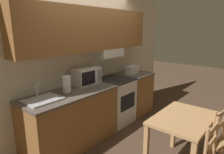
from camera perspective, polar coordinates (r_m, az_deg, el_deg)
ground_plane at (r=4.20m, az=-6.76°, el=-13.05°), size 16.00×16.00×0.00m
wall_back at (r=3.72m, az=-6.58°, el=8.76°), size 5.32×0.38×2.55m
lower_counter_main at (r=3.38m, az=-11.48°, el=-11.67°), size 1.58×0.69×0.91m
lower_counter_right_stub at (r=4.62m, az=6.11°, el=-4.35°), size 0.70×0.69×0.91m
stove_range at (r=4.11m, az=0.75°, el=-6.66°), size 0.65×0.67×0.91m
microwave at (r=3.59m, az=-7.35°, el=0.28°), size 0.50×0.29×0.30m
toaster at (r=4.45m, az=5.79°, el=2.14°), size 0.31×0.18×0.17m
sink_basin at (r=2.95m, az=-19.16°, el=-6.10°), size 0.49×0.38×0.23m
paper_towel_roll at (r=3.16m, az=-12.86°, el=-2.13°), size 0.15×0.15×0.27m
dining_table at (r=2.86m, az=19.58°, el=-13.06°), size 0.95×0.65×0.77m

